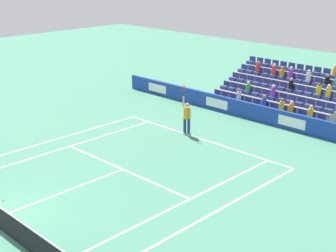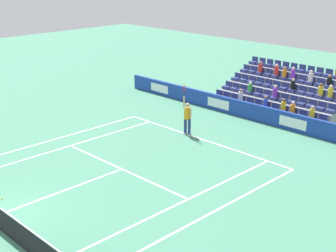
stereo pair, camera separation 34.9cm
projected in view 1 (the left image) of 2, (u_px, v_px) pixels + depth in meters
The scene contains 12 objects.
line_baseline at pixel (202, 139), 25.80m from camera, with size 10.97×0.10×0.01m, color white.
line_service at pixel (123, 169), 22.10m from camera, with size 8.23×0.10×0.01m, color white.
line_centre_service at pixel (63, 192), 19.94m from camera, with size 0.10×6.40×0.01m, color white.
line_singles_sideline_left at pixel (63, 148), 24.52m from camera, with size 0.10×11.89×0.01m, color white.
line_singles_sideline_right at pixel (183, 203), 19.07m from camera, with size 0.10×11.89×0.01m, color white.
line_doubles_sideline_left at pixel (48, 142), 25.43m from camera, with size 0.10×11.89×0.01m, color white.
line_doubles_sideline_right at pixel (209, 215), 18.16m from camera, with size 0.10×11.89×0.01m, color white.
line_centre_mark at pixel (201, 140), 25.74m from camera, with size 0.10×0.20×0.01m, color white.
sponsor_barrier at pixel (253, 112), 28.72m from camera, with size 21.23×0.22×1.00m.
tennis_player at pixel (187, 117), 26.19m from camera, with size 0.54×0.41×2.85m.
stadium_stand at pixel (286, 95), 31.01m from camera, with size 8.06×4.75×3.05m.
loose_tennis_ball at pixel (3, 200), 19.25m from camera, with size 0.07×0.07×0.07m, color #D1E533.
Camera 1 is at (-15.66, 6.61, 9.06)m, focal length 52.20 mm.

